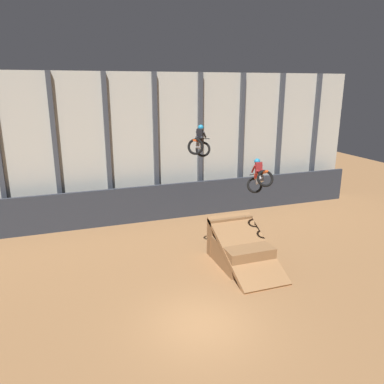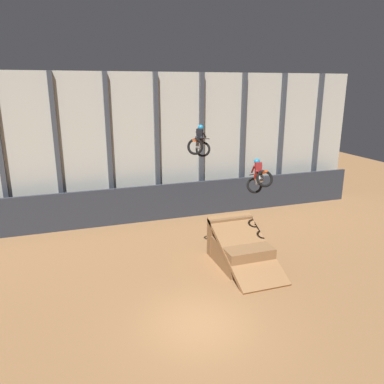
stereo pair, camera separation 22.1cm
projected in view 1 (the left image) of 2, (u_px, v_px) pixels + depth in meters
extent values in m
plane|color=#996B42|center=(201.00, 325.00, 13.67)|extent=(60.00, 60.00, 0.00)
cube|color=beige|center=(132.00, 148.00, 23.69)|extent=(32.00, 0.12, 9.23)
cube|color=#3D424C|center=(56.00, 152.00, 22.04)|extent=(0.28, 0.28, 9.23)
cube|color=#3D424C|center=(108.00, 150.00, 23.02)|extent=(0.28, 0.28, 9.23)
cube|color=#3D424C|center=(156.00, 147.00, 24.00)|extent=(0.28, 0.28, 9.23)
cube|color=#3D424C|center=(200.00, 144.00, 24.97)|extent=(0.28, 0.28, 9.23)
cube|color=#3D424C|center=(241.00, 142.00, 25.95)|extent=(0.28, 0.28, 9.23)
cube|color=#3D424C|center=(279.00, 140.00, 26.92)|extent=(0.28, 0.28, 9.23)
cube|color=#3D424C|center=(314.00, 138.00, 27.90)|extent=(0.28, 0.28, 9.23)
cube|color=#2D333D|center=(138.00, 205.00, 23.60)|extent=(31.36, 0.20, 2.33)
cube|color=olive|center=(240.00, 251.00, 18.35)|extent=(2.28, 2.96, 1.17)
cube|color=olive|center=(230.00, 235.00, 19.36)|extent=(2.33, 0.50, 1.95)
cube|color=#996B42|center=(246.00, 249.00, 17.67)|extent=(2.33, 4.32, 2.13)
torus|color=black|center=(203.00, 149.00, 17.81)|extent=(0.76, 0.65, 0.74)
torus|color=black|center=(196.00, 147.00, 16.46)|extent=(0.76, 0.65, 0.74)
cube|color=#B7B7BC|center=(199.00, 145.00, 17.08)|extent=(0.48, 0.57, 0.40)
cube|color=#E54C19|center=(200.00, 141.00, 17.23)|extent=(0.44, 0.51, 0.34)
cube|color=black|center=(198.00, 140.00, 16.85)|extent=(0.46, 0.56, 0.25)
cube|color=#E54C19|center=(195.00, 141.00, 16.35)|extent=(0.32, 0.38, 0.14)
cylinder|color=#B7B7BC|center=(202.00, 144.00, 17.62)|extent=(0.26, 0.33, 0.48)
cylinder|color=black|center=(202.00, 139.00, 17.58)|extent=(0.63, 0.27, 0.04)
cube|color=black|center=(200.00, 134.00, 17.03)|extent=(0.35, 0.34, 0.51)
sphere|color=#2393CC|center=(201.00, 128.00, 17.11)|extent=(0.39, 0.41, 0.31)
cylinder|color=black|center=(197.00, 140.00, 17.13)|extent=(0.30, 0.36, 0.39)
cylinder|color=black|center=(202.00, 140.00, 17.07)|extent=(0.30, 0.36, 0.39)
cylinder|color=black|center=(198.00, 134.00, 17.30)|extent=(0.34, 0.44, 0.36)
cylinder|color=black|center=(204.00, 135.00, 17.22)|extent=(0.34, 0.44, 0.36)
torus|color=black|center=(255.00, 185.00, 16.98)|extent=(0.79, 0.54, 0.70)
torus|color=black|center=(265.00, 179.00, 15.62)|extent=(0.79, 0.54, 0.70)
cube|color=#B7B7BC|center=(260.00, 179.00, 16.27)|extent=(0.28, 0.61, 0.48)
cube|color=#E54C19|center=(258.00, 176.00, 16.47)|extent=(0.28, 0.53, 0.41)
cube|color=black|center=(261.00, 173.00, 16.09)|extent=(0.25, 0.57, 0.36)
cube|color=#E54C19|center=(265.00, 172.00, 15.57)|extent=(0.20, 0.37, 0.21)
cylinder|color=#B7B7BC|center=(255.00, 179.00, 16.85)|extent=(0.13, 0.45, 0.41)
cylinder|color=black|center=(255.00, 174.00, 16.85)|extent=(0.64, 0.22, 0.04)
cube|color=maroon|center=(259.00, 168.00, 16.33)|extent=(0.32, 0.30, 0.52)
sphere|color=#2393CC|center=(257.00, 161.00, 16.49)|extent=(0.32, 0.39, 0.35)
cylinder|color=maroon|center=(256.00, 174.00, 16.33)|extent=(0.16, 0.31, 0.42)
cylinder|color=maroon|center=(261.00, 174.00, 16.36)|extent=(0.16, 0.31, 0.42)
cylinder|color=maroon|center=(253.00, 169.00, 16.54)|extent=(0.15, 0.42, 0.43)
cylinder|color=maroon|center=(260.00, 169.00, 16.60)|extent=(0.15, 0.42, 0.43)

